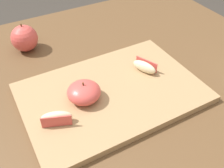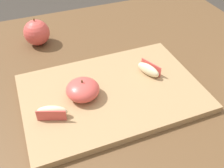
# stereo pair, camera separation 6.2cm
# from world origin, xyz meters

# --- Properties ---
(dining_table) EXTENTS (1.24, 0.94, 0.76)m
(dining_table) POSITION_xyz_m (0.00, 0.00, 0.66)
(dining_table) COLOR brown
(dining_table) RESTS_ON ground_plane
(cutting_board) EXTENTS (0.43, 0.29, 0.02)m
(cutting_board) POSITION_xyz_m (0.05, -0.03, 0.77)
(cutting_board) COLOR #A37F56
(cutting_board) RESTS_ON dining_table
(apple_half_skin_up) EXTENTS (0.08, 0.08, 0.05)m
(apple_half_skin_up) POSITION_xyz_m (-0.02, -0.03, 0.80)
(apple_half_skin_up) COLOR #D14C47
(apple_half_skin_up) RESTS_ON cutting_board
(apple_wedge_near_knife) EXTENTS (0.07, 0.05, 0.03)m
(apple_wedge_near_knife) POSITION_xyz_m (-0.10, -0.06, 0.79)
(apple_wedge_near_knife) COLOR beige
(apple_wedge_near_knife) RESTS_ON cutting_board
(apple_wedge_middle) EXTENTS (0.05, 0.07, 0.03)m
(apple_wedge_middle) POSITION_xyz_m (0.16, -0.01, 0.79)
(apple_wedge_middle) COLOR beige
(apple_wedge_middle) RESTS_ON cutting_board
(whole_apple_pink_lady) EXTENTS (0.08, 0.08, 0.09)m
(whole_apple_pink_lady) POSITION_xyz_m (-0.08, 0.27, 0.80)
(whole_apple_pink_lady) COLOR #D14C47
(whole_apple_pink_lady) RESTS_ON dining_table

